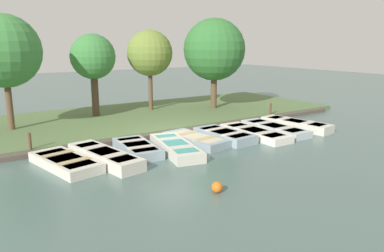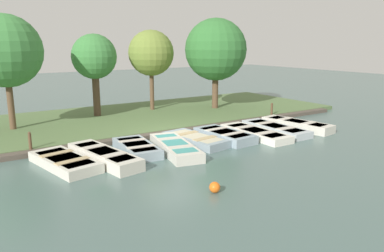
{
  "view_description": "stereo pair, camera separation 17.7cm",
  "coord_description": "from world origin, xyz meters",
  "views": [
    {
      "loc": [
        13.37,
        -7.94,
        4.08
      ],
      "look_at": [
        0.66,
        0.52,
        0.65
      ],
      "focal_mm": 35.0,
      "sensor_mm": 36.0,
      "label": 1
    },
    {
      "loc": [
        13.47,
        -7.79,
        4.08
      ],
      "look_at": [
        0.66,
        0.52,
        0.65
      ],
      "focal_mm": 35.0,
      "sensor_mm": 36.0,
      "label": 2
    }
  ],
  "objects": [
    {
      "name": "park_tree_far_left",
      "position": [
        -4.95,
        -5.58,
        3.69
      ],
      "size": [
        3.21,
        3.21,
        5.31
      ],
      "color": "brown",
      "rests_on": "ground_plane"
    },
    {
      "name": "rowboat_1",
      "position": [
        1.37,
        -3.59,
        0.21
      ],
      "size": [
        3.68,
        1.57,
        0.43
      ],
      "rotation": [
        0.0,
        0.0,
        0.18
      ],
      "color": "beige",
      "rests_on": "ground_plane"
    },
    {
      "name": "rowboat_6",
      "position": [
        1.54,
        3.27,
        0.16
      ],
      "size": [
        3.55,
        1.13,
        0.33
      ],
      "rotation": [
        0.0,
        0.0,
        0.0
      ],
      "color": "silver",
      "rests_on": "ground_plane"
    },
    {
      "name": "rowboat_8",
      "position": [
        1.47,
        6.02,
        0.2
      ],
      "size": [
        3.59,
        1.49,
        0.41
      ],
      "rotation": [
        0.0,
        0.0,
        0.15
      ],
      "color": "beige",
      "rests_on": "ground_plane"
    },
    {
      "name": "dock_walkway",
      "position": [
        -1.11,
        0.0,
        0.09
      ],
      "size": [
        1.14,
        21.86,
        0.18
      ],
      "color": "#51473D",
      "rests_on": "ground_plane"
    },
    {
      "name": "park_tree_center",
      "position": [
        -6.0,
        2.07,
        3.46
      ],
      "size": [
        2.6,
        2.6,
        4.78
      ],
      "color": "brown",
      "rests_on": "ground_plane"
    },
    {
      "name": "shore_bank",
      "position": [
        -5.0,
        0.0,
        0.1
      ],
      "size": [
        8.0,
        24.0,
        0.21
      ],
      "color": "#567042",
      "rests_on": "ground_plane"
    },
    {
      "name": "park_tree_left",
      "position": [
        -5.97,
        -1.27,
        3.29
      ],
      "size": [
        2.35,
        2.35,
        4.52
      ],
      "color": "#4C3828",
      "rests_on": "ground_plane"
    },
    {
      "name": "buoy",
      "position": [
        5.66,
        -1.97,
        0.16
      ],
      "size": [
        0.31,
        0.31,
        0.31
      ],
      "color": "orange",
      "rests_on": "ground_plane"
    },
    {
      "name": "rowboat_5",
      "position": [
        1.24,
        1.81,
        0.19
      ],
      "size": [
        2.87,
        1.42,
        0.39
      ],
      "rotation": [
        0.0,
        0.0,
        0.07
      ],
      "color": "#8C9EA8",
      "rests_on": "ground_plane"
    },
    {
      "name": "rowboat_0",
      "position": [
        1.12,
        -4.87,
        0.17
      ],
      "size": [
        3.19,
        1.81,
        0.35
      ],
      "rotation": [
        0.0,
        0.0,
        0.21
      ],
      "color": "beige",
      "rests_on": "ground_plane"
    },
    {
      "name": "rowboat_3",
      "position": [
        1.66,
        -0.89,
        0.19
      ],
      "size": [
        3.58,
        1.75,
        0.39
      ],
      "rotation": [
        0.0,
        0.0,
        -0.21
      ],
      "color": "beige",
      "rests_on": "ground_plane"
    },
    {
      "name": "rowboat_4",
      "position": [
        1.05,
        0.45,
        0.17
      ],
      "size": [
        3.09,
        1.66,
        0.34
      ],
      "rotation": [
        0.0,
        0.0,
        0.15
      ],
      "color": "#8C9EA8",
      "rests_on": "ground_plane"
    },
    {
      "name": "park_tree_right",
      "position": [
        -4.45,
        5.49,
        3.64
      ],
      "size": [
        3.6,
        3.6,
        5.46
      ],
      "color": "brown",
      "rests_on": "ground_plane"
    },
    {
      "name": "mooring_post_near",
      "position": [
        -1.02,
        -5.54,
        0.43
      ],
      "size": [
        0.11,
        0.11,
        0.86
      ],
      "color": "brown",
      "rests_on": "ground_plane"
    },
    {
      "name": "ground_plane",
      "position": [
        0.0,
        0.0,
        0.0
      ],
      "size": [
        80.0,
        80.0,
        0.0
      ],
      "primitive_type": "plane",
      "color": "#4C6660"
    },
    {
      "name": "mooring_post_far",
      "position": [
        -1.02,
        6.81,
        0.43
      ],
      "size": [
        0.11,
        0.11,
        0.86
      ],
      "color": "brown",
      "rests_on": "ground_plane"
    },
    {
      "name": "rowboat_7",
      "position": [
        1.4,
        4.65,
        0.16
      ],
      "size": [
        3.56,
        1.12,
        0.33
      ],
      "rotation": [
        0.0,
        0.0,
        -0.01
      ],
      "color": "#B2BCC1",
      "rests_on": "ground_plane"
    },
    {
      "name": "rowboat_2",
      "position": [
        0.94,
        -2.15,
        0.18
      ],
      "size": [
        2.76,
        1.42,
        0.37
      ],
      "rotation": [
        0.0,
        0.0,
        -0.11
      ],
      "color": "#8C9EA8",
      "rests_on": "ground_plane"
    }
  ]
}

